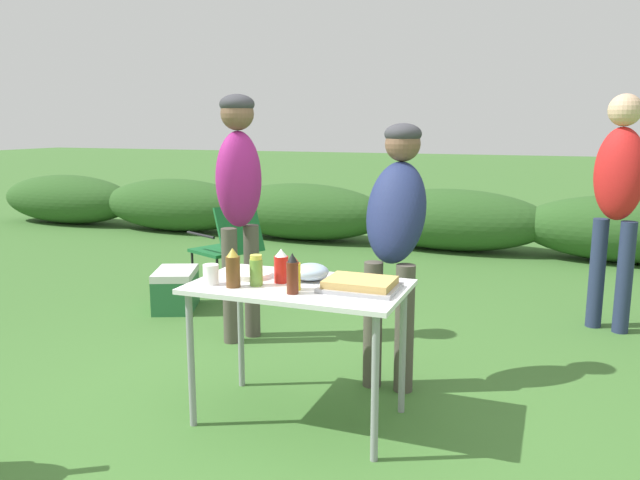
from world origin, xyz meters
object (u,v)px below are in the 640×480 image
object	(u,v)px
mustard_bottle	(294,274)
camp_chair_green_behind_table	(229,243)
mixing_bowl	(311,272)
paper_cup_stack	(211,275)
bbq_sauce_bottle	(292,274)
beer_bottle	(233,268)
food_tray	(360,285)
ketchup_bottle	(281,267)
folding_table	(299,299)
cooler_box	(176,289)
plate_stack	(250,274)
standing_person_with_beanie	(396,224)
standing_person_in_red_jacket	(618,190)
relish_jar	(256,271)
standing_person_in_navy_coat	(239,188)

from	to	relation	value
mustard_bottle	camp_chair_green_behind_table	xyz separation A→B (m)	(-1.61, 2.22, -0.35)
mixing_bowl	paper_cup_stack	xyz separation A→B (m)	(-0.44, -0.27, 0.01)
bbq_sauce_bottle	beer_bottle	distance (m)	0.33
food_tray	ketchup_bottle	size ratio (longest dim) A/B	2.13
folding_table	mixing_bowl	distance (m)	0.16
ketchup_bottle	beer_bottle	size ratio (longest dim) A/B	0.88
cooler_box	camp_chair_green_behind_table	bearing A→B (deg)	142.33
bbq_sauce_bottle	camp_chair_green_behind_table	world-z (taller)	bbq_sauce_bottle
ketchup_bottle	beer_bottle	bearing A→B (deg)	-137.65
plate_stack	beer_bottle	distance (m)	0.24
bbq_sauce_bottle	mixing_bowl	bearing A→B (deg)	93.61
bbq_sauce_bottle	cooler_box	world-z (taller)	bbq_sauce_bottle
ketchup_bottle	camp_chair_green_behind_table	size ratio (longest dim) A/B	0.21
folding_table	camp_chair_green_behind_table	distance (m)	2.65
cooler_box	beer_bottle	bearing A→B (deg)	19.15
ketchup_bottle	standing_person_with_beanie	bearing A→B (deg)	55.88
standing_person_with_beanie	ketchup_bottle	bearing A→B (deg)	-122.89
mustard_bottle	cooler_box	size ratio (longest dim) A/B	0.31
ketchup_bottle	standing_person_in_red_jacket	size ratio (longest dim) A/B	0.10
camp_chair_green_behind_table	paper_cup_stack	bearing A→B (deg)	-128.39
standing_person_with_beanie	food_tray	bearing A→B (deg)	-90.00
paper_cup_stack	camp_chair_green_behind_table	world-z (taller)	paper_cup_stack
ketchup_bottle	bbq_sauce_bottle	distance (m)	0.23
standing_person_in_red_jacket	camp_chair_green_behind_table	world-z (taller)	standing_person_in_red_jacket
relish_jar	camp_chair_green_behind_table	world-z (taller)	relish_jar
standing_person_in_red_jacket	standing_person_in_navy_coat	xyz separation A→B (m)	(-2.51, -1.19, 0.03)
food_tray	plate_stack	xyz separation A→B (m)	(-0.64, 0.05, -0.01)
ketchup_bottle	standing_person_in_red_jacket	bearing A→B (deg)	51.64
mixing_bowl	camp_chair_green_behind_table	world-z (taller)	camp_chair_green_behind_table
standing_person_with_beanie	camp_chair_green_behind_table	size ratio (longest dim) A/B	1.87
folding_table	standing_person_with_beanie	size ratio (longest dim) A/B	0.71
ketchup_bottle	standing_person_with_beanie	world-z (taller)	standing_person_with_beanie
mustard_bottle	cooler_box	distance (m)	2.47
standing_person_in_navy_coat	cooler_box	distance (m)	1.37
paper_cup_stack	standing_person_with_beanie	xyz separation A→B (m)	(0.76, 0.82, 0.18)
standing_person_in_red_jacket	camp_chair_green_behind_table	distance (m)	3.28
standing_person_in_red_jacket	camp_chair_green_behind_table	xyz separation A→B (m)	(-3.22, -0.09, -0.61)
mustard_bottle	standing_person_in_red_jacket	bearing A→B (deg)	54.97
standing_person_in_red_jacket	standing_person_in_navy_coat	world-z (taller)	standing_person_in_red_jacket
beer_bottle	cooler_box	distance (m)	2.30
bbq_sauce_bottle	beer_bottle	world-z (taller)	same
bbq_sauce_bottle	camp_chair_green_behind_table	bearing A→B (deg)	125.53
plate_stack	mixing_bowl	distance (m)	0.34
beer_bottle	cooler_box	size ratio (longest dim) A/B	0.36
camp_chair_green_behind_table	standing_person_in_navy_coat	bearing A→B (deg)	-122.67
relish_jar	beer_bottle	world-z (taller)	beer_bottle
paper_cup_stack	food_tray	bearing A→B (deg)	13.22
bbq_sauce_bottle	plate_stack	bearing A→B (deg)	146.20
bbq_sauce_bottle	cooler_box	size ratio (longest dim) A/B	0.36
paper_cup_stack	bbq_sauce_bottle	size ratio (longest dim) A/B	0.52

